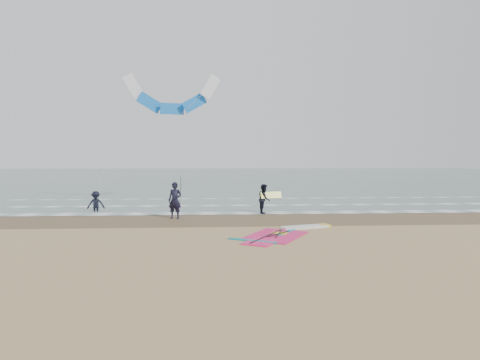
{
  "coord_description": "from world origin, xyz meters",
  "views": [
    {
      "loc": [
        -1.74,
        -17.08,
        3.55
      ],
      "look_at": [
        -0.44,
        5.0,
        2.2
      ],
      "focal_mm": 32.0,
      "sensor_mm": 36.0,
      "label": 1
    }
  ],
  "objects": [
    {
      "name": "windsurf_rig",
      "position": [
        1.35,
        1.57,
        0.03
      ],
      "size": [
        5.1,
        4.82,
        0.12
      ],
      "color": "white",
      "rests_on": "ground"
    },
    {
      "name": "surf_kite",
      "position": [
        -4.67,
        12.63,
        7.39
      ],
      "size": [
        7.78,
        3.38,
        8.02
      ],
      "color": "white",
      "rests_on": "ground"
    },
    {
      "name": "held_pole",
      "position": [
        -3.63,
        6.37,
        1.48
      ],
      "size": [
        0.17,
        0.86,
        1.82
      ],
      "color": "black",
      "rests_on": "ground"
    },
    {
      "name": "wet_sand_band",
      "position": [
        0.0,
        6.0,
        0.0
      ],
      "size": [
        120.0,
        5.0,
        0.01
      ],
      "primitive_type": "cube",
      "color": "brown",
      "rests_on": "ground"
    },
    {
      "name": "sea_water",
      "position": [
        0.0,
        48.0,
        0.01
      ],
      "size": [
        120.0,
        80.0,
        0.02
      ],
      "primitive_type": "cube",
      "color": "#47605E",
      "rests_on": "ground"
    },
    {
      "name": "ground",
      "position": [
        0.0,
        0.0,
        0.0
      ],
      "size": [
        120.0,
        120.0,
        0.0
      ],
      "primitive_type": "plane",
      "color": "tan",
      "rests_on": "ground"
    },
    {
      "name": "foam_waterline",
      "position": [
        0.0,
        10.44,
        0.03
      ],
      "size": [
        120.0,
        9.15,
        0.02
      ],
      "color": "white",
      "rests_on": "ground"
    },
    {
      "name": "carried_kiteboard",
      "position": [
        1.58,
        7.92,
        1.12
      ],
      "size": [
        1.3,
        0.51,
        0.39
      ],
      "color": "yellow",
      "rests_on": "ground"
    },
    {
      "name": "person_wading",
      "position": [
        -9.08,
        9.59,
        0.81
      ],
      "size": [
        1.15,
        0.83,
        1.61
      ],
      "primitive_type": "imported",
      "rotation": [
        0.0,
        0.0,
        0.24
      ],
      "color": "black",
      "rests_on": "ground"
    },
    {
      "name": "person_standing",
      "position": [
        -3.93,
        6.37,
        1.01
      ],
      "size": [
        0.83,
        0.64,
        2.02
      ],
      "primitive_type": "imported",
      "rotation": [
        0.0,
        0.0,
        -0.24
      ],
      "color": "black",
      "rests_on": "ground"
    },
    {
      "name": "person_walking",
      "position": [
        1.18,
        8.02,
        0.88
      ],
      "size": [
        0.79,
        0.95,
        1.77
      ],
      "primitive_type": "imported",
      "rotation": [
        0.0,
        0.0,
        1.42
      ],
      "color": "black",
      "rests_on": "ground"
    }
  ]
}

